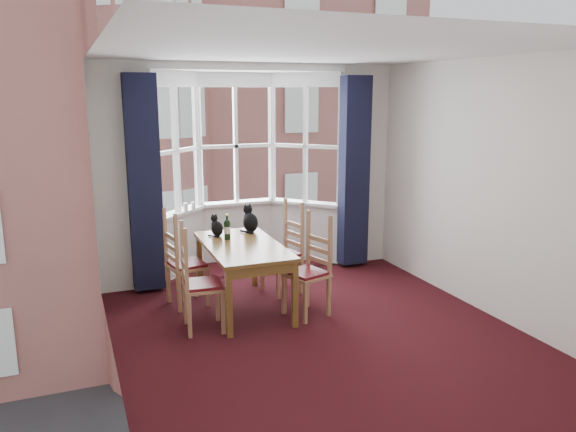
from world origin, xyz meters
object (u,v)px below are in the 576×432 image
chair_right_near (313,273)px  chair_right_far (288,254)px  cat_right (250,221)px  candle_short (193,206)px  wine_bottle (227,228)px  candle_tall (186,207)px  dining_table (243,252)px  chair_left_near (194,287)px  cat_left (217,227)px  chair_left_far (179,267)px

chair_right_near → chair_right_far: 0.78m
cat_right → candle_short: 1.11m
chair_right_near → wine_bottle: bearing=138.0°
cat_right → candle_tall: 1.14m
cat_right → candle_short: bearing=115.6°
wine_bottle → candle_tall: size_ratio=2.71×
dining_table → chair_right_far: chair_right_far is taller
chair_left_near → candle_tall: bearing=80.5°
cat_left → cat_right: cat_right is taller
chair_left_near → cat_left: (0.48, 0.87, 0.39)m
chair_left_far → candle_short: bearing=69.8°
chair_right_far → cat_right: bearing=157.4°
chair_left_far → candle_tall: bearing=74.3°
dining_table → chair_right_near: chair_right_near is taller
chair_left_near → chair_right_far: 1.53m
chair_right_far → wine_bottle: 0.90m
dining_table → candle_short: candle_short is taller
chair_left_near → candle_short: 2.03m
cat_right → cat_left: bearing=-172.8°
cat_left → candle_short: cat_left is taller
candle_tall → chair_left_far: bearing=-105.7°
chair_left_near → chair_right_far: bearing=29.4°
cat_right → chair_right_far: bearing=-22.6°
chair_right_near → cat_left: size_ratio=3.44×
chair_right_far → cat_right: size_ratio=2.67×
cat_left → wine_bottle: (0.07, -0.21, 0.03)m
chair_left_near → chair_left_far: bearing=90.9°
cat_left → dining_table: bearing=-70.6°
chair_left_far → wine_bottle: 0.70m
candle_tall → chair_right_far: bearing=-48.5°
cat_left → wine_bottle: 0.22m
candle_short → chair_left_far: bearing=-110.2°
candle_tall → chair_right_near: bearing=-62.6°
cat_left → chair_left_far: bearing=-163.8°
chair_left_far → cat_left: size_ratio=3.44×
dining_table → cat_left: 0.54m
chair_right_far → chair_left_near: bearing=-150.6°
chair_right_near → chair_right_far: bearing=89.0°
chair_left_far → candle_short: candle_short is taller
chair_left_near → wine_bottle: size_ratio=3.12×
chair_left_far → chair_right_near: bearing=-29.8°
chair_right_far → cat_right: 0.62m
chair_left_far → chair_right_far: size_ratio=1.00×
chair_left_near → chair_right_near: size_ratio=1.00×
chair_right_far → chair_right_near: bearing=-91.0°
candle_tall → cat_left: bearing=-81.2°
cat_left → cat_right: bearing=7.2°
chair_right_far → cat_left: (-0.86, 0.12, 0.39)m
chair_right_near → wine_bottle: (-0.77, 0.70, 0.42)m
cat_right → chair_right_near: bearing=-66.8°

